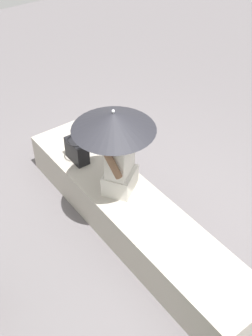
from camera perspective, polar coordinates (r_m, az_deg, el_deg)
ground_plane at (r=4.46m, az=0.78°, el=-8.61°), size 14.00×14.00×0.00m
stone_bench at (r=4.29m, az=0.81°, el=-6.66°), size 3.13×0.63×0.45m
person_seated at (r=4.01m, az=-0.86°, el=1.28°), size 0.42×0.50×0.90m
parasol at (r=3.68m, az=-1.72°, el=6.44°), size 0.77×0.77×0.98m
handbag_black at (r=4.56m, az=-6.74°, el=2.45°), size 0.29×0.21×0.28m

